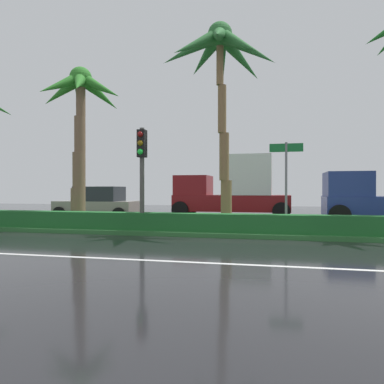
% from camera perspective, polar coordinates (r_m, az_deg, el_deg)
% --- Properties ---
extents(ground_plane, '(90.00, 42.00, 0.10)m').
position_cam_1_polar(ground_plane, '(14.86, 19.09, -5.88)').
color(ground_plane, black).
extents(near_lane_divider_stripe, '(81.00, 0.14, 0.01)m').
position_cam_1_polar(near_lane_divider_stripe, '(8.00, 24.54, -10.89)').
color(near_lane_divider_stripe, white).
rests_on(near_lane_divider_stripe, ground_plane).
extents(median_strip, '(85.50, 4.00, 0.15)m').
position_cam_1_polar(median_strip, '(13.86, 19.53, -5.81)').
color(median_strip, '#2D6B33').
rests_on(median_strip, ground_plane).
extents(median_hedge, '(76.50, 0.70, 0.60)m').
position_cam_1_polar(median_hedge, '(12.44, 20.28, -4.78)').
color(median_hedge, '#1E6028').
rests_on(median_hedge, median_strip).
extents(palm_tree_mid_left, '(3.84, 3.57, 6.45)m').
position_cam_1_polar(palm_tree_mid_left, '(16.17, -16.92, 12.59)').
color(palm_tree_mid_left, brown).
rests_on(palm_tree_mid_left, median_strip).
extents(palm_tree_centre_left, '(4.52, 4.63, 7.57)m').
position_cam_1_polar(palm_tree_centre_left, '(14.46, 4.39, 19.87)').
color(palm_tree_centre_left, brown).
rests_on(palm_tree_centre_left, median_strip).
extents(traffic_signal_median_left, '(0.28, 0.43, 3.57)m').
position_cam_1_polar(traffic_signal_median_left, '(13.05, -7.77, 4.99)').
color(traffic_signal_median_left, '#4C4C47').
rests_on(traffic_signal_median_left, median_strip).
extents(street_name_sign, '(1.10, 0.08, 3.00)m').
position_cam_1_polar(street_name_sign, '(12.78, 14.35, 2.68)').
color(street_name_sign, slate).
rests_on(street_name_sign, median_strip).
extents(car_in_traffic_leading, '(4.30, 2.02, 1.72)m').
position_cam_1_polar(car_in_traffic_leading, '(20.09, -14.35, -1.74)').
color(car_in_traffic_leading, gray).
rests_on(car_in_traffic_leading, ground_plane).
extents(box_truck_lead, '(6.40, 2.64, 3.46)m').
position_cam_1_polar(box_truck_lead, '(20.85, 6.37, 0.33)').
color(box_truck_lead, maroon).
rests_on(box_truck_lead, ground_plane).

